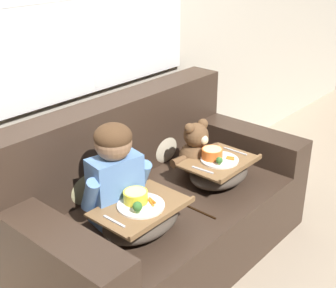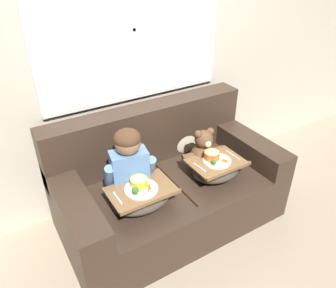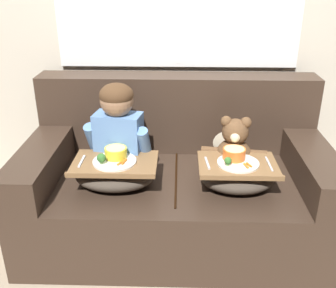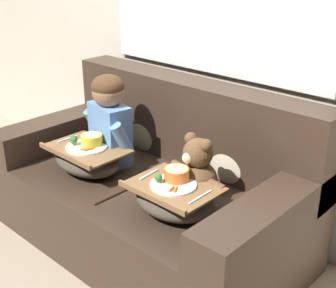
{
  "view_description": "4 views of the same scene",
  "coord_description": "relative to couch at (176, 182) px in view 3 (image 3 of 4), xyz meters",
  "views": [
    {
      "loc": [
        -1.79,
        -1.6,
        1.86
      ],
      "look_at": [
        0.04,
        -0.0,
        0.76
      ],
      "focal_mm": 50.0,
      "sensor_mm": 36.0,
      "label": 1
    },
    {
      "loc": [
        -1.14,
        -1.83,
        2.09
      ],
      "look_at": [
        -0.01,
        0.02,
        0.77
      ],
      "focal_mm": 35.0,
      "sensor_mm": 36.0,
      "label": 2
    },
    {
      "loc": [
        0.01,
        -2.11,
        1.59
      ],
      "look_at": [
        -0.05,
        0.11,
        0.58
      ],
      "focal_mm": 42.0,
      "sensor_mm": 36.0,
      "label": 3
    },
    {
      "loc": [
        1.72,
        -1.67,
        1.68
      ],
      "look_at": [
        0.09,
        0.07,
        0.67
      ],
      "focal_mm": 50.0,
      "sensor_mm": 36.0,
      "label": 4
    }
  ],
  "objects": [
    {
      "name": "teddy_bear",
      "position": [
        0.34,
        -0.05,
        0.26
      ],
      "size": [
        0.39,
        0.28,
        0.36
      ],
      "color": "brown",
      "rests_on": "couch"
    },
    {
      "name": "couch",
      "position": [
        0.0,
        0.0,
        0.0
      ],
      "size": [
        1.82,
        0.99,
        0.95
      ],
      "color": "#38281E",
      "rests_on": "ground_plane"
    },
    {
      "name": "child_figure",
      "position": [
        -0.35,
        -0.05,
        0.41
      ],
      "size": [
        0.41,
        0.22,
        0.56
      ],
      "color": "#5B84BC",
      "rests_on": "couch"
    },
    {
      "name": "throw_pillow_behind_teddy",
      "position": [
        0.35,
        0.24,
        0.26
      ],
      "size": [
        0.32,
        0.15,
        0.33
      ],
      "color": "#C1B293",
      "rests_on": "couch"
    },
    {
      "name": "lap_tray_child",
      "position": [
        -0.35,
        -0.23,
        0.19
      ],
      "size": [
        0.48,
        0.33,
        0.22
      ],
      "color": "#473D33",
      "rests_on": "child_figure"
    },
    {
      "name": "throw_pillow_behind_child",
      "position": [
        -0.35,
        0.24,
        0.26
      ],
      "size": [
        0.33,
        0.16,
        0.34
      ],
      "color": "tan",
      "rests_on": "couch"
    },
    {
      "name": "ground_plane",
      "position": [
        0.0,
        -0.07,
        -0.33
      ],
      "size": [
        14.0,
        14.0,
        0.0
      ],
      "primitive_type": "plane",
      "color": "tan"
    },
    {
      "name": "lap_tray_teddy",
      "position": [
        0.34,
        -0.23,
        0.19
      ],
      "size": [
        0.44,
        0.33,
        0.23
      ],
      "color": "#473D33",
      "rests_on": "teddy_bear"
    },
    {
      "name": "wall_back_with_window",
      "position": [
        0.0,
        0.52,
        0.98
      ],
      "size": [
        8.0,
        0.08,
        2.6
      ],
      "color": "beige",
      "rests_on": "ground_plane"
    }
  ]
}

